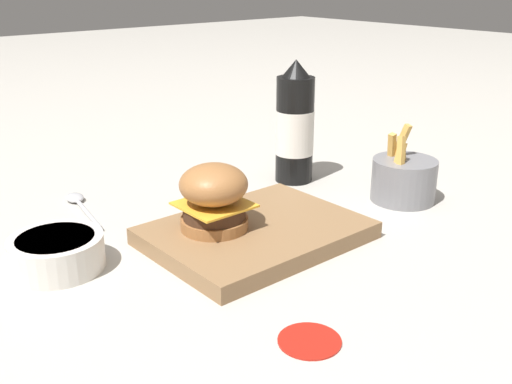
{
  "coord_description": "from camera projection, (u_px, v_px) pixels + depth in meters",
  "views": [
    {
      "loc": [
        -0.54,
        -0.6,
        0.36
      ],
      "look_at": [
        -0.04,
        -0.01,
        0.07
      ],
      "focal_mm": 42.0,
      "sensor_mm": 36.0,
      "label": 1
    }
  ],
  "objects": [
    {
      "name": "side_bowl",
      "position": [
        57.0,
        252.0,
        0.76
      ],
      "size": [
        0.12,
        0.12,
        0.04
      ],
      "color": "silver",
      "rests_on": "ground_plane"
    },
    {
      "name": "serving_board",
      "position": [
        256.0,
        233.0,
        0.85
      ],
      "size": [
        0.29,
        0.22,
        0.02
      ],
      "color": "olive",
      "rests_on": "ground_plane"
    },
    {
      "name": "burger",
      "position": [
        214.0,
        197.0,
        0.82
      ],
      "size": [
        0.09,
        0.09,
        0.09
      ],
      "color": "#9E6638",
      "rests_on": "serving_board"
    },
    {
      "name": "ground_plane",
      "position": [
        275.0,
        230.0,
        0.88
      ],
      "size": [
        6.0,
        6.0,
        0.0
      ],
      "primitive_type": "plane",
      "color": "#B7B2A8"
    },
    {
      "name": "spoon",
      "position": [
        79.0,
        203.0,
        0.97
      ],
      "size": [
        0.05,
        0.17,
        0.01
      ],
      "rotation": [
        0.0,
        0.0,
        1.4
      ],
      "color": "#B2B2B7",
      "rests_on": "ground_plane"
    },
    {
      "name": "ketchup_bottle",
      "position": [
        295.0,
        127.0,
        1.06
      ],
      "size": [
        0.07,
        0.07,
        0.22
      ],
      "color": "black",
      "rests_on": "ground_plane"
    },
    {
      "name": "ketchup_puddle",
      "position": [
        310.0,
        340.0,
        0.62
      ],
      "size": [
        0.07,
        0.07,
        0.0
      ],
      "color": "#B21E14",
      "rests_on": "ground_plane"
    },
    {
      "name": "fries_basket",
      "position": [
        403.0,
        179.0,
        0.99
      ],
      "size": [
        0.11,
        0.11,
        0.13
      ],
      "color": "slate",
      "rests_on": "ground_plane"
    }
  ]
}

